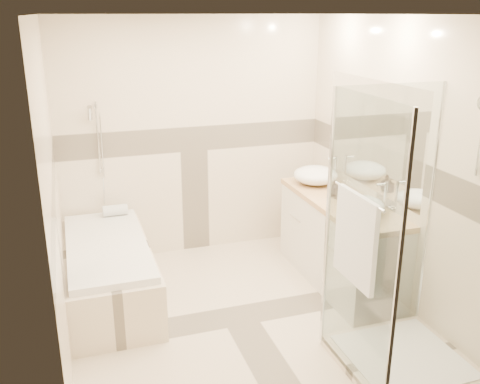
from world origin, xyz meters
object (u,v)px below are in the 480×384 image
object	(u,v)px
vessel_sink_far	(362,205)
amenity_bottle_a	(338,191)
bathtub	(109,269)
shower_enclosure	(388,304)
vessel_sink_near	(316,175)
vanity	(339,241)
amenity_bottle_b	(335,188)

from	to	relation	value
vessel_sink_far	amenity_bottle_a	size ratio (longest dim) A/B	2.77
bathtub	shower_enclosure	distance (m)	2.47
vessel_sink_near	vessel_sink_far	xyz separation A→B (m)	(0.00, -0.92, -0.01)
vanity	vessel_sink_near	world-z (taller)	vessel_sink_near
amenity_bottle_a	amenity_bottle_b	bearing A→B (deg)	90.00
bathtub	amenity_bottle_b	size ratio (longest dim) A/B	10.69
vessel_sink_far	amenity_bottle_a	world-z (taller)	vessel_sink_far
vessel_sink_near	vanity	bearing A→B (deg)	-87.86
shower_enclosure	vessel_sink_near	size ratio (longest dim) A/B	4.55
bathtub	vessel_sink_far	bearing A→B (deg)	-18.99
shower_enclosure	vessel_sink_near	distance (m)	1.88
vanity	vessel_sink_near	xyz separation A→B (m)	(-0.02, 0.53, 0.51)
bathtub	shower_enclosure	xyz separation A→B (m)	(1.86, -1.62, 0.20)
bathtub	amenity_bottle_a	distance (m)	2.24
vanity	amenity_bottle_a	distance (m)	0.50
vessel_sink_far	amenity_bottle_b	xyz separation A→B (m)	(0.00, 0.50, 0.00)
bathtub	vessel_sink_far	size ratio (longest dim) A/B	4.42
bathtub	vessel_sink_near	size ratio (longest dim) A/B	3.80
bathtub	shower_enclosure	size ratio (longest dim) A/B	0.83
vessel_sink_far	shower_enclosure	bearing A→B (deg)	-107.08
bathtub	amenity_bottle_a	size ratio (longest dim) A/B	12.26
vanity	amenity_bottle_b	world-z (taller)	amenity_bottle_b
shower_enclosure	vessel_sink_far	world-z (taller)	shower_enclosure
vanity	shower_enclosure	xyz separation A→B (m)	(-0.29, -1.27, 0.08)
shower_enclosure	amenity_bottle_b	world-z (taller)	shower_enclosure
amenity_bottle_b	bathtub	bearing A→B (deg)	173.71
amenity_bottle_a	bathtub	bearing A→B (deg)	172.08
vessel_sink_near	amenity_bottle_a	bearing A→B (deg)	-90.00
vanity	amenity_bottle_b	distance (m)	0.52
vanity	shower_enclosure	bearing A→B (deg)	-102.97
bathtub	amenity_bottle_a	xyz separation A→B (m)	(2.13, -0.30, 0.61)
bathtub	amenity_bottle_a	world-z (taller)	amenity_bottle_a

